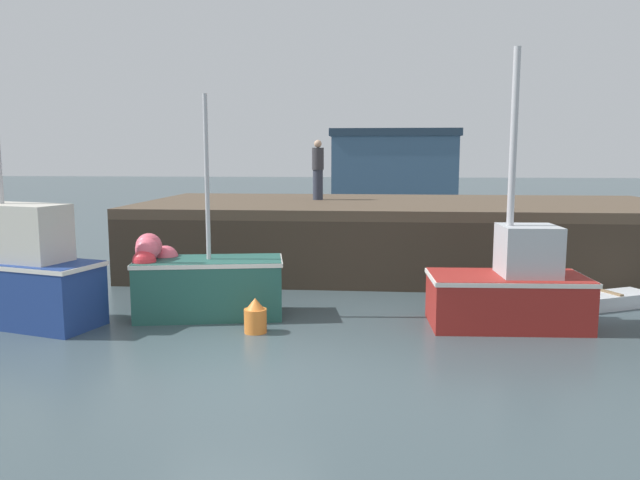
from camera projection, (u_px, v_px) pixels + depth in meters
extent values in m
cube|color=#3D4C51|center=(234.00, 365.00, 9.38)|extent=(120.00, 160.00, 0.10)
cube|color=brown|center=(406.00, 206.00, 16.94)|extent=(14.46, 6.15, 0.25)
cube|color=#392E23|center=(411.00, 257.00, 14.16)|extent=(14.46, 0.24, 1.63)
cylinder|color=#392E23|center=(129.00, 252.00, 14.87)|extent=(0.37, 0.37, 1.63)
cylinder|color=#392E23|center=(411.00, 256.00, 14.27)|extent=(0.37, 0.37, 1.63)
cylinder|color=#392E23|center=(270.00, 226.00, 20.26)|extent=(0.37, 0.37, 1.63)
cylinder|color=#392E23|center=(537.00, 229.00, 19.49)|extent=(0.37, 0.37, 1.63)
cylinder|color=#392E23|center=(267.00, 254.00, 14.57)|extent=(6.86, 0.18, 1.49)
cube|color=navy|center=(7.00, 290.00, 11.58)|extent=(3.96, 2.12, 1.21)
cube|color=silver|center=(5.00, 262.00, 11.50)|extent=(4.04, 2.16, 0.08)
cube|color=beige|center=(22.00, 233.00, 11.26)|extent=(1.87, 1.29, 1.05)
cube|color=#23564C|center=(210.00, 288.00, 11.96)|extent=(2.96, 1.66, 1.15)
cube|color=silver|center=(209.00, 261.00, 11.89)|extent=(3.02, 1.70, 0.08)
cylinder|color=#B7B7BC|center=(207.00, 178.00, 11.66)|extent=(0.09, 0.09, 3.16)
sphere|color=#EA5B70|center=(147.00, 250.00, 11.65)|extent=(0.45, 0.45, 0.45)
sphere|color=#EA5B70|center=(149.00, 246.00, 11.84)|extent=(0.51, 0.51, 0.51)
sphere|color=red|center=(144.00, 261.00, 11.53)|extent=(0.45, 0.45, 0.45)
sphere|color=#EA5B70|center=(166.00, 258.00, 12.21)|extent=(0.52, 0.52, 0.52)
cube|color=maroon|center=(507.00, 301.00, 11.29)|extent=(2.86, 1.55, 0.97)
cube|color=silver|center=(508.00, 278.00, 11.23)|extent=(2.92, 1.58, 0.08)
cube|color=#B2B7BC|center=(528.00, 250.00, 11.14)|extent=(1.06, 1.06, 0.92)
cylinder|color=#B7B7BC|center=(514.00, 138.00, 10.88)|extent=(0.13, 0.13, 3.16)
cube|color=silver|center=(610.00, 300.00, 12.75)|extent=(1.97, 1.43, 0.29)
cube|color=#7F6647|center=(610.00, 292.00, 12.73)|extent=(0.36, 0.60, 0.04)
cylinder|color=#2D3342|center=(318.00, 185.00, 17.53)|extent=(0.29, 0.29, 0.86)
cylinder|color=#333338|center=(318.00, 159.00, 17.43)|extent=(0.34, 0.34, 0.63)
sphere|color=tan|center=(318.00, 144.00, 17.37)|extent=(0.22, 0.22, 0.22)
cube|color=#385675|center=(394.00, 169.00, 41.98)|extent=(8.32, 4.39, 4.41)
cube|color=#213446|center=(394.00, 133.00, 41.64)|extent=(8.65, 4.57, 0.50)
cylinder|color=orange|center=(255.00, 321.00, 10.91)|extent=(0.41, 0.41, 0.43)
cone|color=orange|center=(255.00, 303.00, 10.86)|extent=(0.33, 0.33, 0.20)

